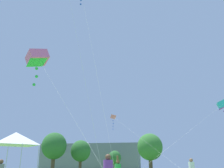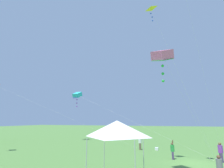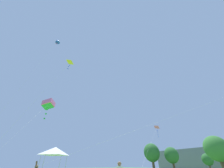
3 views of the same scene
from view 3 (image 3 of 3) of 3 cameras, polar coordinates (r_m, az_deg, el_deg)
distant_building at (r=72.24m, az=33.74°, el=-26.77°), size 30.02×11.24×7.69m
tree_far_right at (r=58.42m, az=37.49°, el=-25.73°), size 3.40×3.06×5.13m
tree_near_right at (r=37.59m, az=39.97°, el=-21.66°), size 4.81×4.33×7.26m
tree_far_centre at (r=52.48m, az=17.66°, el=-27.71°), size 5.64×5.07×8.51m
tree_far_left at (r=52.42m, az=25.54°, el=-27.31°), size 4.68×4.21×7.05m
festival_tent at (r=22.36m, az=-24.61°, el=-26.08°), size 3.20×3.20×3.93m
kite_blue_diamond_0 at (r=25.91m, az=-23.67°, el=17.54°), size 5.61×3.61×21.12m
kite_pink_box_1 at (r=20.46m, az=-27.03°, el=-8.17°), size 7.77×5.16×9.83m
kite_pink_delta_2 at (r=29.40m, az=19.80°, el=-18.30°), size 9.73×17.59×8.86m
kite_yellow_delta_4 at (r=21.37m, az=-18.72°, el=9.25°), size 4.26×5.68×15.84m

